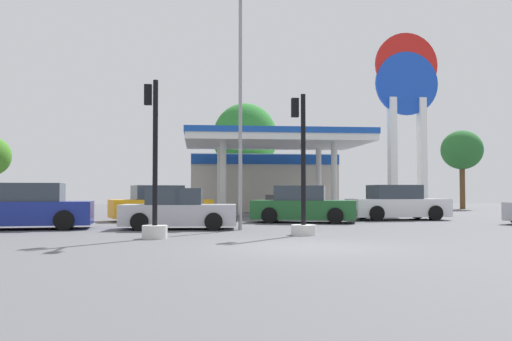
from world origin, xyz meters
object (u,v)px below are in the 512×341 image
object	(u,v)px
car_4	(397,204)
traffic_signal_1	(302,196)
car_3	(303,206)
car_5	(26,208)
car_6	(178,211)
corner_streetlamp	(241,90)
car_0	(160,205)
station_pole_sign	(407,101)
tree_2	(462,151)
car_2	(14,206)
traffic_signal_0	(154,194)
tree_1	(245,138)

from	to	relation	value
car_4	traffic_signal_1	bearing A→B (deg)	-125.66
car_3	car_5	world-z (taller)	car_5
car_6	corner_streetlamp	bearing A→B (deg)	-22.53
car_0	car_3	bearing A→B (deg)	-18.77
car_3	traffic_signal_1	xyz separation A→B (m)	(-1.28, -6.55, 0.48)
car_4	corner_streetlamp	size ratio (longest dim) A/B	0.57
car_0	car_5	xyz separation A→B (m)	(-4.20, -5.10, 0.01)
station_pole_sign	tree_2	bearing A→B (deg)	48.71
station_pole_sign	traffic_signal_1	world-z (taller)	station_pole_sign
car_2	car_6	xyz separation A→B (m)	(7.20, -5.67, -0.01)
car_5	corner_streetlamp	distance (m)	8.38
station_pole_sign	car_6	xyz separation A→B (m)	(-12.55, -11.38, -5.81)
car_5	traffic_signal_0	xyz separation A→B (m)	(4.63, -4.27, 0.52)
car_6	traffic_signal_0	bearing A→B (deg)	-98.32
car_3	corner_streetlamp	xyz separation A→B (m)	(-2.96, -4.43, 3.99)
car_2	tree_1	xyz separation A→B (m)	(11.23, 14.52, 4.45)
car_5	car_6	xyz separation A→B (m)	(5.18, -0.51, -0.08)
car_3	car_4	bearing A→B (deg)	20.33
car_0	car_2	bearing A→B (deg)	179.49
tree_1	tree_2	xyz separation A→B (m)	(15.92, -0.37, -0.82)
car_2	tree_2	size ratio (longest dim) A/B	0.71
car_0	tree_1	world-z (taller)	tree_1
car_6	car_0	bearing A→B (deg)	99.86
station_pole_sign	car_3	bearing A→B (deg)	-133.86
car_0	tree_1	size ratio (longest dim) A/B	0.62
car_5	car_6	bearing A→B (deg)	-5.62
tree_2	car_2	bearing A→B (deg)	-152.48
car_3	tree_1	size ratio (longest dim) A/B	0.61
station_pole_sign	car_4	xyz separation A→B (m)	(-2.86, -6.09, -5.73)
traffic_signal_0	traffic_signal_1	size ratio (longest dim) A/B	1.04
traffic_signal_1	tree_1	world-z (taller)	tree_1
car_2	corner_streetlamp	bearing A→B (deg)	-35.13
car_4	traffic_signal_0	xyz separation A→B (m)	(-10.24, -9.05, 0.52)
station_pole_sign	car_6	size ratio (longest dim) A/B	2.58
car_0	tree_1	distance (m)	16.03
tree_1	corner_streetlamp	bearing A→B (deg)	-95.31
car_2	tree_1	distance (m)	18.89
car_4	corner_streetlamp	xyz separation A→B (m)	(-7.62, -6.15, 3.97)
car_5	car_6	distance (m)	5.20
traffic_signal_0	corner_streetlamp	size ratio (longest dim) A/B	0.55
car_3	traffic_signal_1	size ratio (longest dim) A/B	1.09
car_6	corner_streetlamp	distance (m)	4.63
car_6	station_pole_sign	bearing A→B (deg)	42.21
station_pole_sign	corner_streetlamp	xyz separation A→B (m)	(-10.47, -12.24, -1.76)
corner_streetlamp	car_4	bearing A→B (deg)	38.93
traffic_signal_1	corner_streetlamp	size ratio (longest dim) A/B	0.53
car_4	corner_streetlamp	bearing A→B (deg)	-141.07
car_3	car_6	distance (m)	6.17
traffic_signal_0	car_4	bearing A→B (deg)	41.47
car_4	car_0	bearing A→B (deg)	178.28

